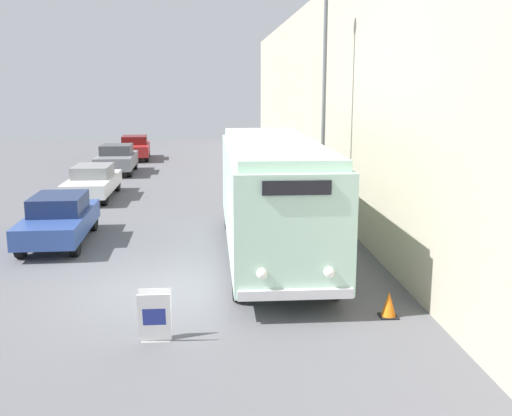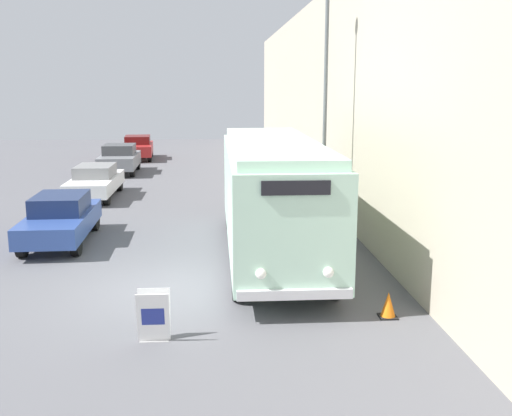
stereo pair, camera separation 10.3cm
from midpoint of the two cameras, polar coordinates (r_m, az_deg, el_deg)
name	(u,v)px [view 1 (the left image)]	position (r m, az deg, el deg)	size (l,w,h in m)	color
ground_plane	(165,291)	(14.11, -8.87, -7.78)	(80.00, 80.00, 0.00)	#56565B
building_wall_right	(329,98)	(23.73, 6.88, 10.34)	(0.30, 60.00, 8.33)	#B2A893
vintage_bus	(271,192)	(16.24, 1.30, 1.56)	(2.42, 9.63, 3.22)	black
sign_board	(155,317)	(11.36, -9.88, -10.18)	(0.60, 0.36, 0.96)	gray
streetlamp	(324,80)	(19.01, 6.37, 12.06)	(0.36, 0.36, 7.63)	#595E60
parked_car_near	(59,219)	(18.86, -18.38, -0.96)	(1.83, 4.48, 1.44)	black
parked_car_mid	(93,181)	(26.05, -15.38, 2.48)	(1.75, 4.69, 1.37)	black
parked_car_far	(117,159)	(33.11, -13.21, 4.60)	(1.99, 4.30, 1.54)	black
parked_car_distant	(135,147)	(39.23, -11.55, 5.69)	(2.14, 4.52, 1.50)	black
traffic_cone	(389,305)	(12.64, 12.30, -8.99)	(0.36, 0.36, 0.54)	black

